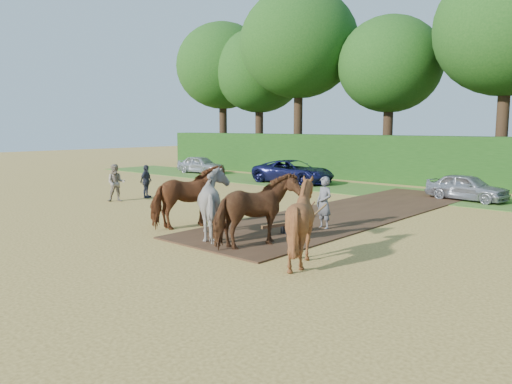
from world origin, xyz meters
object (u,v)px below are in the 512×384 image
Objects in this scene: spectator_near at (116,183)px; spectator_far at (146,181)px; plough_team at (240,207)px; parked_cars at (403,181)px.

spectator_near is 1.70m from spectator_far.
parked_cars is at bearing 95.29° from plough_team.
spectator_near is 14.82m from parked_cars.
spectator_near reaches higher than spectator_far.
spectator_far is 0.05× the size of parked_cars.
spectator_near is 1.08× the size of spectator_far.
plough_team reaches higher than parked_cars.
spectator_far reaches higher than parked_cars.
parked_cars is at bearing -65.52° from spectator_far.
plough_team is at bearing -66.07° from spectator_near.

